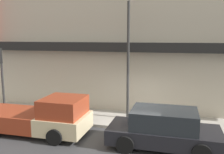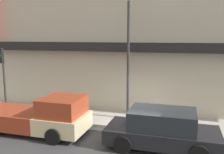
% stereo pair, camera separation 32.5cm
% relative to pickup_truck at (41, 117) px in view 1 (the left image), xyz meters
% --- Properties ---
extents(ground_plane, '(80.00, 80.00, 0.00)m').
position_rel_pickup_truck_xyz_m(ground_plane, '(3.95, 1.33, -0.76)').
color(ground_plane, '#38383A').
extents(sidewalk, '(36.00, 2.53, 0.14)m').
position_rel_pickup_truck_xyz_m(sidewalk, '(3.95, 2.60, -0.69)').
color(sidewalk, '#ADA89E').
rests_on(sidewalk, ground).
extents(building, '(19.80, 3.80, 10.93)m').
position_rel_pickup_truck_xyz_m(building, '(3.93, 5.34, 3.44)').
color(building, '#BCB29E').
rests_on(building, ground).
extents(pickup_truck, '(5.04, 2.21, 1.73)m').
position_rel_pickup_truck_xyz_m(pickup_truck, '(0.00, 0.00, 0.00)').
color(pickup_truck, beige).
rests_on(pickup_truck, ground).
extents(parked_car, '(4.38, 2.12, 1.53)m').
position_rel_pickup_truck_xyz_m(parked_car, '(5.47, -0.00, -0.02)').
color(parked_car, black).
rests_on(parked_car, ground).
extents(fire_hydrant, '(0.17, 0.17, 0.67)m').
position_rel_pickup_truck_xyz_m(fire_hydrant, '(-0.22, 2.25, -0.29)').
color(fire_hydrant, '#196633').
rests_on(fire_hydrant, sidewalk).
extents(street_lamp, '(0.36, 0.36, 6.27)m').
position_rel_pickup_truck_xyz_m(street_lamp, '(3.46, 2.71, 3.24)').
color(street_lamp, '#2D2D2D').
rests_on(street_lamp, sidewalk).
extents(traffic_light, '(0.28, 0.42, 3.58)m').
position_rel_pickup_truck_xyz_m(traffic_light, '(-3.39, 1.79, 1.85)').
color(traffic_light, '#2D2D2D').
rests_on(traffic_light, sidewalk).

